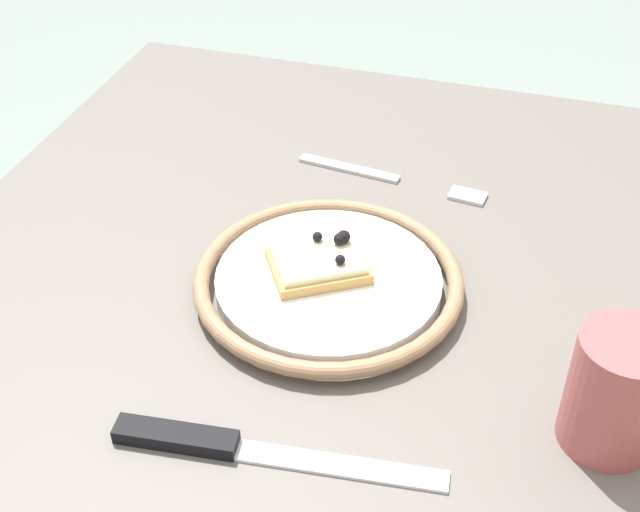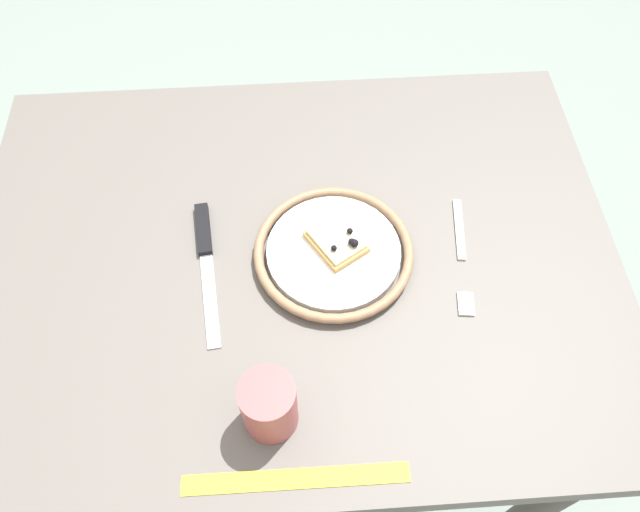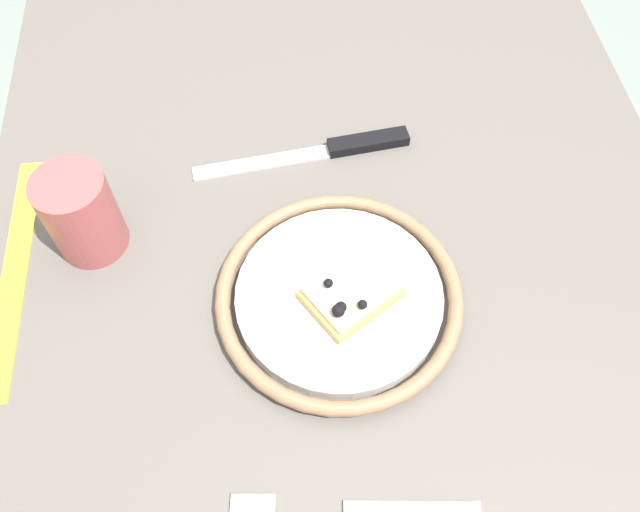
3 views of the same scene
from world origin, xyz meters
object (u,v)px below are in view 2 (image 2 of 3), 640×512
at_px(dining_table, 296,287).
at_px(plate, 334,252).
at_px(pizza_slice_near, 337,239).
at_px(fork, 462,256).
at_px(cup, 269,405).
at_px(knife, 205,248).
at_px(measuring_tape, 296,479).

bearing_deg(dining_table, plate, 169.70).
bearing_deg(dining_table, pizza_slice_near, -178.47).
height_order(pizza_slice_near, fork, pizza_slice_near).
bearing_deg(plate, cup, 67.68).
xyz_separation_m(knife, measuring_tape, (-0.12, 0.34, -0.00)).
xyz_separation_m(dining_table, pizza_slice_near, (-0.06, -0.00, 0.13)).
height_order(pizza_slice_near, measuring_tape, pizza_slice_near).
bearing_deg(fork, cup, 38.07).
distance_m(knife, fork, 0.38).
xyz_separation_m(dining_table, plate, (-0.06, 0.01, 0.12)).
xyz_separation_m(pizza_slice_near, fork, (-0.18, 0.03, -0.02)).
bearing_deg(knife, plate, 172.57).
distance_m(fork, cup, 0.36).
distance_m(dining_table, cup, 0.29).
xyz_separation_m(fork, cup, (0.28, 0.22, 0.05)).
bearing_deg(plate, pizza_slice_near, -113.20).
xyz_separation_m(fork, measuring_tape, (0.26, 0.30, -0.00)).
bearing_deg(pizza_slice_near, fork, 172.16).
bearing_deg(cup, dining_table, -99.11).
bearing_deg(measuring_tape, dining_table, -91.83).
height_order(plate, pizza_slice_near, pizza_slice_near).
bearing_deg(plate, knife, -7.43).
xyz_separation_m(plate, cup, (0.10, 0.24, 0.04)).
relative_size(plate, cup, 2.47).
bearing_deg(fork, knife, -5.71).
height_order(dining_table, knife, knife).
distance_m(plate, fork, 0.19).
height_order(plate, fork, plate).
relative_size(pizza_slice_near, cup, 1.08).
bearing_deg(knife, measuring_tape, 109.42).
xyz_separation_m(dining_table, fork, (-0.25, 0.02, 0.11)).
bearing_deg(pizza_slice_near, cup, 67.63).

